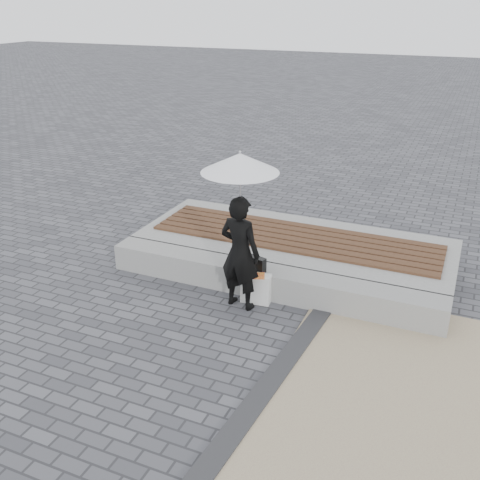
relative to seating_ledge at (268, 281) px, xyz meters
The scene contains 10 objects.
ground 1.61m from the seating_ledge, 90.00° to the right, with size 80.00×80.00×0.00m, color #515157.
edging_band 2.24m from the seating_ledge, 70.35° to the right, with size 0.25×5.20×0.04m, color #2D2E30.
seating_ledge is the anchor object (origin of this frame).
timber_platform 1.20m from the seating_ledge, 90.00° to the left, with size 5.00×2.00×0.40m, color #999894.
timber_decking 1.22m from the seating_ledge, 90.00° to the left, with size 4.60×1.20×0.04m, color brown, non-canonical shape.
woman 0.81m from the seating_ledge, 116.73° to the right, with size 0.59×0.39×1.62m, color black.
parasol 1.94m from the seating_ledge, 116.73° to the right, with size 1.01×1.01×1.29m.
handbag 0.36m from the seating_ledge, 139.78° to the right, with size 0.30×0.11×0.22m, color black.
canvas_tote 0.31m from the seating_ledge, 102.94° to the right, with size 0.41×0.17×0.44m, color white.
magazine 0.43m from the seating_ledge, 101.14° to the right, with size 0.27×0.20×0.01m, color red.
Camera 1 is at (2.46, -5.09, 3.97)m, focal length 41.48 mm.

